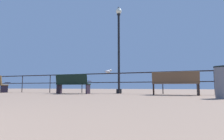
# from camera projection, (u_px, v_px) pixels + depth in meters

# --- Properties ---
(pier_railing) EXTENTS (25.17, 0.05, 1.04)m
(pier_railing) POSITION_uv_depth(u_px,v_px,m) (119.00, 78.00, 8.57)
(pier_railing) COLOR black
(pier_railing) RESTS_ON ground_plane
(bench_near_left) EXTENTS (1.70, 0.72, 0.95)m
(bench_near_left) POSITION_uv_depth(u_px,v_px,m) (72.00, 83.00, 8.41)
(bench_near_left) COLOR black
(bench_near_left) RESTS_ON ground_plane
(bench_near_right) EXTENTS (1.79, 0.67, 0.93)m
(bench_near_right) POSITION_uv_depth(u_px,v_px,m) (175.00, 82.00, 6.86)
(bench_near_right) COLOR brown
(bench_near_right) RESTS_ON ground_plane
(lamppost_center) EXTENTS (0.31, 0.31, 4.62)m
(lamppost_center) POSITION_uv_depth(u_px,v_px,m) (119.00, 44.00, 8.96)
(lamppost_center) COLOR black
(lamppost_center) RESTS_ON ground_plane
(seagull_on_rail) EXTENTS (0.35, 0.36, 0.21)m
(seagull_on_rail) POSITION_uv_depth(u_px,v_px,m) (108.00, 71.00, 8.81)
(seagull_on_rail) COLOR silver
(seagull_on_rail) RESTS_ON pier_railing
(trash_bin) EXTENTS (0.41, 0.41, 0.91)m
(trash_bin) POSITION_uv_depth(u_px,v_px,m) (223.00, 82.00, 4.82)
(trash_bin) COLOR slate
(trash_bin) RESTS_ON ground_plane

